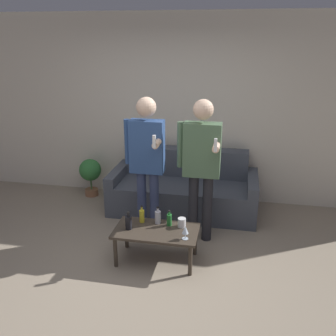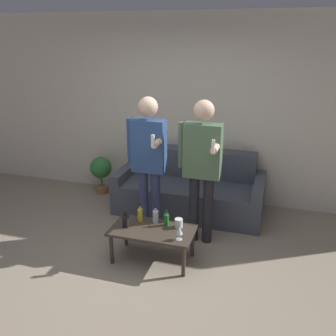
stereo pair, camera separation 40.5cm
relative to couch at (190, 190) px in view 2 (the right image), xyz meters
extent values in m
plane|color=gray|center=(-0.23, -1.72, -0.30)|extent=(16.00, 16.00, 0.00)
cube|color=beige|center=(-0.23, 0.49, 1.05)|extent=(8.00, 0.06, 2.70)
cube|color=#474C56|center=(0.00, -0.18, -0.09)|extent=(1.76, 0.64, 0.43)
cube|color=#474C56|center=(0.00, 0.26, 0.12)|extent=(1.76, 0.25, 0.84)
cube|color=#474C56|center=(-0.95, -0.06, -0.02)|extent=(0.14, 0.89, 0.57)
cube|color=#474C56|center=(0.95, -0.06, -0.02)|extent=(0.14, 0.89, 0.57)
cube|color=#3D3328|center=(-0.09, -1.36, 0.07)|extent=(0.91, 0.50, 0.03)
cylinder|color=#3D3328|center=(-0.50, -1.56, -0.12)|extent=(0.04, 0.04, 0.35)
cylinder|color=#3D3328|center=(0.31, -1.56, -0.12)|extent=(0.04, 0.04, 0.35)
cylinder|color=#3D3328|center=(-0.50, -1.16, -0.12)|extent=(0.04, 0.04, 0.35)
cylinder|color=#3D3328|center=(0.31, -1.16, -0.12)|extent=(0.04, 0.04, 0.35)
cylinder|color=#23752D|center=(0.03, -1.24, 0.15)|extent=(0.06, 0.06, 0.13)
cylinder|color=#23752D|center=(0.03, -1.24, 0.24)|extent=(0.02, 0.02, 0.05)
cylinder|color=black|center=(0.03, -1.24, 0.26)|extent=(0.02, 0.02, 0.01)
cylinder|color=yellow|center=(-0.29, -1.22, 0.16)|extent=(0.06, 0.06, 0.15)
cylinder|color=yellow|center=(-0.29, -1.22, 0.26)|extent=(0.02, 0.02, 0.06)
cylinder|color=black|center=(-0.29, -1.22, 0.28)|extent=(0.03, 0.03, 0.01)
cylinder|color=black|center=(-0.39, -1.40, 0.16)|extent=(0.07, 0.07, 0.15)
cylinder|color=black|center=(-0.39, -1.40, 0.26)|extent=(0.03, 0.03, 0.06)
cylinder|color=black|center=(-0.39, -1.40, 0.29)|extent=(0.03, 0.03, 0.01)
cylinder|color=silver|center=(-0.11, -1.21, 0.16)|extent=(0.07, 0.07, 0.14)
cylinder|color=silver|center=(-0.11, -1.21, 0.26)|extent=(0.03, 0.03, 0.06)
cylinder|color=black|center=(-0.11, -1.21, 0.28)|extent=(0.03, 0.03, 0.01)
cylinder|color=silver|center=(0.25, -1.49, 0.09)|extent=(0.07, 0.07, 0.01)
cylinder|color=silver|center=(0.25, -1.49, 0.12)|extent=(0.01, 0.01, 0.06)
cone|color=silver|center=(0.25, -1.49, 0.19)|extent=(0.07, 0.07, 0.08)
cylinder|color=white|center=(0.17, -1.24, 0.13)|extent=(0.09, 0.09, 0.10)
cylinder|color=navy|center=(-0.40, -0.81, 0.12)|extent=(0.11, 0.11, 0.84)
cylinder|color=navy|center=(-0.24, -0.81, 0.12)|extent=(0.11, 0.11, 0.84)
cube|color=#2D4C84|center=(-0.32, -0.81, 0.85)|extent=(0.40, 0.18, 0.63)
sphere|color=beige|center=(-0.32, -0.81, 1.32)|extent=(0.23, 0.23, 0.23)
cylinder|color=#2D4C84|center=(-0.56, -0.81, 0.90)|extent=(0.07, 0.07, 0.53)
cylinder|color=beige|center=(-0.16, -0.94, 0.95)|extent=(0.07, 0.27, 0.07)
cube|color=white|center=(-0.16, -1.11, 1.01)|extent=(0.03, 0.03, 0.14)
cylinder|color=#232328|center=(0.24, -0.80, 0.12)|extent=(0.12, 0.12, 0.84)
cylinder|color=#232328|center=(0.41, -0.80, 0.12)|extent=(0.12, 0.12, 0.84)
cube|color=#4C6B4C|center=(0.32, -0.80, 0.85)|extent=(0.42, 0.19, 0.63)
sphere|color=beige|center=(0.32, -0.80, 1.31)|extent=(0.23, 0.23, 0.23)
cylinder|color=#4C6B4C|center=(0.07, -0.80, 0.90)|extent=(0.08, 0.08, 0.53)
cylinder|color=beige|center=(0.49, -0.94, 0.94)|extent=(0.08, 0.28, 0.08)
cube|color=white|center=(0.49, -1.11, 1.00)|extent=(0.03, 0.03, 0.14)
cylinder|color=#936042|center=(-1.49, 0.20, -0.25)|extent=(0.20, 0.20, 0.10)
cylinder|color=#476B38|center=(-1.49, 0.20, -0.10)|extent=(0.02, 0.02, 0.20)
sphere|color=#337A38|center=(-1.49, 0.20, 0.12)|extent=(0.34, 0.34, 0.34)
camera|label=1|loc=(0.73, -4.88, 2.09)|focal=40.00mm
camera|label=2|loc=(1.13, -4.78, 2.09)|focal=40.00mm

